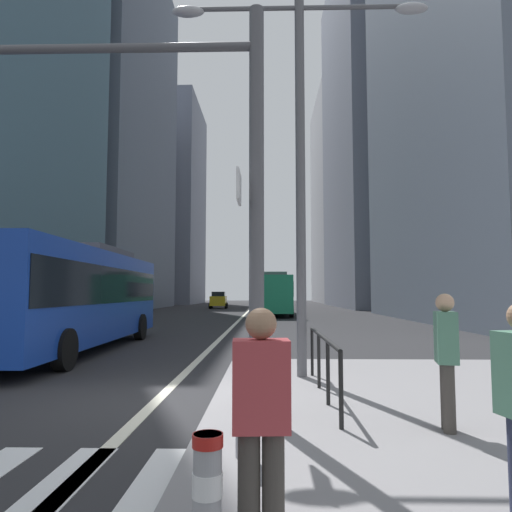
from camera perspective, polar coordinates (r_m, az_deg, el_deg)
ground_plane at (r=28.09m, az=-2.48°, el=-8.28°), size 160.00×160.00×0.00m
lane_centre_line at (r=38.05m, az=-1.46°, el=-7.29°), size 0.20×80.00×0.01m
office_tower_left_mid at (r=57.40m, az=-17.45°, el=14.88°), size 10.14×24.90×41.43m
office_tower_left_far at (r=80.81m, az=-11.50°, el=6.32°), size 12.72×17.30×33.85m
office_tower_right_mid at (r=65.68m, az=15.12°, el=14.72°), size 12.28×25.43×46.64m
office_tower_right_far at (r=90.50m, az=11.05°, el=6.77°), size 11.37×22.49×38.88m
city_bus_blue_oncoming at (r=15.69m, az=-21.42°, el=-4.23°), size 2.91×11.28×3.40m
city_bus_red_receding at (r=38.22m, az=2.31°, el=-4.53°), size 2.73×11.68×3.40m
car_oncoming_mid at (r=54.69m, az=-4.64°, el=-5.41°), size 2.18×4.29×1.94m
car_receding_near at (r=51.74m, az=1.93°, el=-5.47°), size 2.09×4.32×1.94m
car_receding_far at (r=65.51m, az=1.53°, el=-5.27°), size 2.14×4.49×1.94m
traffic_signal_gantry at (r=7.47m, az=-18.00°, el=13.61°), size 6.69×0.65×6.00m
street_lamp_post at (r=10.13m, az=5.46°, el=15.35°), size 5.50×0.32×8.00m
bollard_front at (r=3.23m, az=-6.02°, el=-27.02°), size 0.20×0.20×0.81m
bollard_left at (r=5.04m, az=-1.46°, el=-17.91°), size 0.20×0.20×0.94m
bollard_right at (r=6.56m, az=-1.46°, el=-15.59°), size 0.20×0.20×0.77m
bollard_back at (r=8.04m, az=-2.22°, el=-13.22°), size 0.20×0.20×0.85m
pedestrian_railing at (r=7.88m, az=8.25°, el=-11.63°), size 0.06×3.78×0.98m
pedestrian_walking at (r=6.30m, az=22.43°, el=-11.12°), size 0.31×0.42×1.68m
pedestrian_far at (r=3.24m, az=0.63°, el=-19.11°), size 0.39×0.26×1.59m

